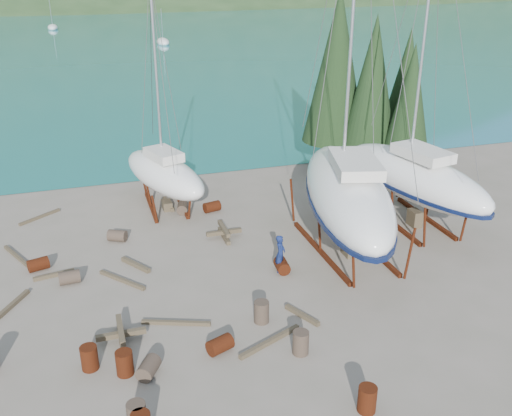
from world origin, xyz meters
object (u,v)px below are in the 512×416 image
object	(u,v)px
large_sailboat_far	(414,176)
small_sailboat_shore	(164,173)
large_sailboat_near	(347,192)
worker	(280,254)

from	to	relation	value
large_sailboat_far	small_sailboat_shore	size ratio (longest dim) A/B	1.30
large_sailboat_far	large_sailboat_near	bearing A→B (deg)	-169.52
worker	large_sailboat_far	bearing A→B (deg)	-38.34
large_sailboat_far	small_sailboat_shore	distance (m)	13.41
worker	large_sailboat_near	bearing A→B (deg)	-41.55
small_sailboat_shore	large_sailboat_far	bearing A→B (deg)	-45.26
large_sailboat_near	large_sailboat_far	distance (m)	5.09
large_sailboat_far	worker	size ratio (longest dim) A/B	9.01
large_sailboat_near	large_sailboat_far	bearing A→B (deg)	36.41
large_sailboat_near	worker	distance (m)	4.30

